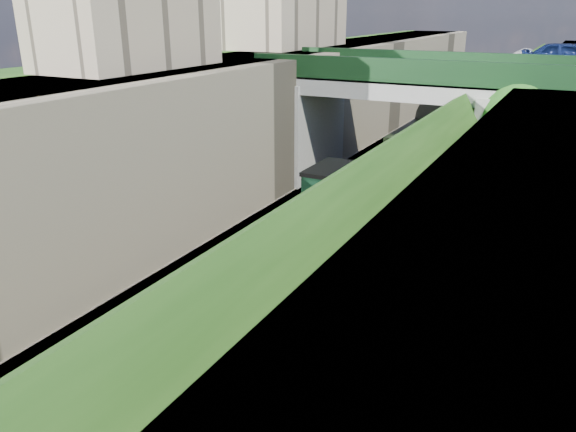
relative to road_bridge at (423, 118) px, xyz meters
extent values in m
cube|color=#473F38|center=(-0.94, -4.00, -3.98)|extent=(10.00, 90.00, 0.20)
cube|color=#756B56|center=(-6.44, -4.00, -0.58)|extent=(1.00, 90.00, 7.00)
cube|color=#262628|center=(-9.94, -4.00, -0.58)|extent=(6.00, 90.00, 7.00)
cube|color=#1E4714|center=(4.06, -4.00, -1.38)|extent=(4.02, 90.00, 6.36)
sphere|color=#194C14|center=(4.58, -18.68, -0.32)|extent=(1.25, 1.25, 1.25)
sphere|color=#194C14|center=(2.72, -16.61, -3.34)|extent=(2.32, 2.32, 2.32)
sphere|color=#194C14|center=(4.64, -13.60, -0.23)|extent=(1.28, 1.28, 1.28)
sphere|color=#194C14|center=(4.57, -9.16, -0.34)|extent=(2.11, 2.11, 2.11)
sphere|color=#194C14|center=(3.13, -6.79, -2.68)|extent=(1.52, 1.52, 1.52)
sphere|color=#194C14|center=(3.45, -3.53, -2.16)|extent=(1.91, 1.91, 1.91)
sphere|color=#194C14|center=(4.34, -1.76, -0.71)|extent=(1.77, 1.77, 1.77)
sphere|color=#194C14|center=(2.93, 2.67, -3.01)|extent=(1.58, 1.58, 1.58)
sphere|color=#194C14|center=(4.08, 5.06, -1.14)|extent=(1.71, 1.71, 1.71)
sphere|color=#194C14|center=(5.30, 7.29, 0.84)|extent=(1.65, 1.65, 1.65)
sphere|color=#194C14|center=(2.64, 10.84, -3.47)|extent=(2.11, 2.11, 2.11)
sphere|color=#194C14|center=(3.38, 13.71, -2.27)|extent=(1.62, 1.62, 1.62)
sphere|color=#194C14|center=(3.41, 16.27, -2.23)|extent=(1.97, 1.97, 1.97)
sphere|color=#194C14|center=(3.10, 20.22, -2.73)|extent=(2.31, 2.31, 2.31)
sphere|color=#194C14|center=(4.33, 22.85, -0.73)|extent=(1.46, 1.46, 1.46)
sphere|color=#194C14|center=(3.27, 25.78, -2.46)|extent=(1.42, 1.42, 1.42)
sphere|color=#194C14|center=(4.57, 28.80, -0.34)|extent=(1.37, 1.37, 1.37)
sphere|color=#194C14|center=(3.31, 31.76, -2.39)|extent=(2.17, 2.17, 2.17)
cube|color=black|center=(-2.94, -4.00, -3.84)|extent=(2.50, 90.00, 0.07)
cube|color=brown|center=(-3.66, -4.00, -3.75)|extent=(0.08, 90.00, 0.14)
cube|color=brown|center=(-2.23, -4.00, -3.75)|extent=(0.08, 90.00, 0.14)
cube|color=black|center=(0.26, -4.00, -3.84)|extent=(2.50, 90.00, 0.07)
cube|color=brown|center=(-0.46, -4.00, -3.75)|extent=(0.08, 90.00, 0.14)
cube|color=brown|center=(0.97, -4.00, -3.75)|extent=(0.08, 90.00, 0.14)
cube|color=gray|center=(-0.44, 0.00, 1.62)|extent=(16.00, 6.00, 0.90)
cube|color=#133518|center=(-0.44, -2.85, 2.57)|extent=(16.00, 0.30, 1.20)
cube|color=#133518|center=(-0.44, 2.85, 2.57)|extent=(16.00, 0.30, 1.20)
cube|color=gray|center=(-6.44, 0.00, -1.23)|extent=(1.40, 6.40, 5.70)
cube|color=gray|center=(4.26, 0.00, -1.23)|extent=(2.40, 6.40, 5.70)
cube|color=gray|center=(-11.44, 6.00, 5.92)|extent=(5.00, 10.00, 6.00)
cube|color=gray|center=(-10.44, -10.00, 4.92)|extent=(4.00, 8.00, 4.00)
cylinder|color=black|center=(4.86, -2.22, -1.88)|extent=(0.30, 0.30, 4.40)
sphere|color=#194C14|center=(4.86, -2.22, 0.72)|extent=(3.60, 3.60, 3.60)
sphere|color=#194C14|center=(5.36, -1.42, 0.12)|extent=(2.40, 2.40, 2.40)
imported|color=#122051|center=(6.29, 4.24, 2.98)|extent=(4.81, 2.10, 1.61)
cube|color=black|center=(0.26, -14.80, -3.58)|extent=(2.40, 8.40, 0.60)
cube|color=black|center=(0.26, -13.80, -3.03)|extent=(2.70, 10.00, 0.35)
cube|color=maroon|center=(0.26, -18.90, -3.13)|extent=(2.70, 0.25, 0.70)
cylinder|color=black|center=(0.26, -14.60, -1.73)|extent=(1.90, 5.60, 1.90)
cylinder|color=black|center=(0.26, -17.90, -1.73)|extent=(1.96, 1.80, 1.96)
cylinder|color=white|center=(0.26, -18.88, -1.73)|extent=(1.10, 0.05, 1.10)
cylinder|color=black|center=(0.26, -17.90, -0.53)|extent=(0.44, 0.44, 0.90)
sphere|color=black|center=(0.26, -15.60, -0.73)|extent=(0.76, 0.76, 0.76)
cylinder|color=#A57F33|center=(0.26, -13.80, -0.63)|extent=(0.32, 0.32, 0.50)
cube|color=black|center=(0.26, -11.00, -1.58)|extent=(2.75, 2.40, 2.80)
cube|color=black|center=(0.26, -11.00, -0.13)|extent=(2.85, 2.50, 0.15)
cube|color=black|center=(-0.99, -17.40, -3.23)|extent=(0.60, 1.40, 0.90)
cube|color=black|center=(1.51, -17.40, -3.23)|extent=(0.60, 1.40, 0.90)
cube|color=black|center=(0.26, -6.60, -3.63)|extent=(2.30, 6.00, 0.50)
cube|color=black|center=(0.26, -6.60, -3.38)|extent=(2.60, 6.00, 0.50)
cube|color=black|center=(0.26, -6.60, -2.18)|extent=(2.70, 6.00, 2.40)
cube|color=black|center=(0.26, -6.60, -0.93)|extent=(2.50, 5.60, 0.20)
cube|color=black|center=(0.26, 6.00, -3.68)|extent=(2.30, 17.00, 0.40)
cube|color=black|center=(0.26, 6.00, -3.43)|extent=(2.50, 17.00, 0.50)
cube|color=black|center=(0.26, 6.00, -1.93)|extent=(2.80, 18.00, 2.70)
cube|color=slate|center=(0.26, 6.00, -0.43)|extent=(2.90, 18.00, 0.50)
cube|color=black|center=(0.26, 24.80, -3.68)|extent=(2.30, 17.00, 0.40)
cube|color=black|center=(0.26, 24.80, -3.43)|extent=(2.50, 17.00, 0.50)
cube|color=black|center=(0.26, 24.80, -1.93)|extent=(2.80, 18.00, 2.70)
cube|color=slate|center=(0.26, 24.80, -0.43)|extent=(2.90, 18.00, 0.50)
cube|color=black|center=(0.26, 43.60, -3.68)|extent=(2.30, 17.00, 0.40)
cube|color=black|center=(0.26, 43.60, -3.43)|extent=(2.50, 17.00, 0.50)
cube|color=black|center=(0.26, 43.60, -1.93)|extent=(2.80, 18.00, 2.70)
cube|color=slate|center=(0.26, 43.60, -0.43)|extent=(2.90, 18.00, 0.50)
camera|label=1|loc=(7.26, -29.28, 5.33)|focal=35.00mm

